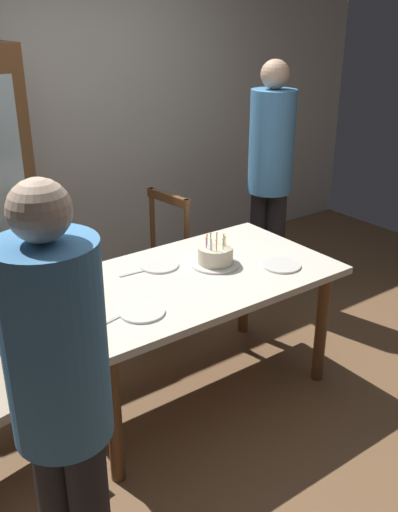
{
  "coord_description": "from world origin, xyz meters",
  "views": [
    {
      "loc": [
        -1.62,
        -2.28,
        2.08
      ],
      "look_at": [
        0.05,
        0.0,
        0.86
      ],
      "focal_mm": 39.96,
      "sensor_mm": 36.0,
      "label": 1
    }
  ],
  "objects": [
    {
      "name": "plate_near_celebrant",
      "position": [
        -0.43,
        -0.2,
        0.76
      ],
      "size": [
        0.22,
        0.22,
        0.01
      ],
      "primitive_type": "cylinder",
      "color": "white",
      "rests_on": "dining_table"
    },
    {
      "name": "fork_far_side",
      "position": [
        -0.24,
        0.2,
        0.76
      ],
      "size": [
        0.18,
        0.03,
        0.01
      ],
      "primitive_type": "cube",
      "rotation": [
        0.0,
        0.0,
        -0.08
      ],
      "color": "silver",
      "rests_on": "dining_table"
    },
    {
      "name": "plate_near_guest",
      "position": [
        0.47,
        -0.2,
        0.76
      ],
      "size": [
        0.22,
        0.22,
        0.01
      ],
      "primitive_type": "cylinder",
      "color": "white",
      "rests_on": "dining_table"
    },
    {
      "name": "dining_table",
      "position": [
        0.0,
        0.0,
        0.66
      ],
      "size": [
        1.58,
        0.9,
        0.76
      ],
      "color": "silver",
      "rests_on": "ground"
    },
    {
      "name": "chair_spindle_back",
      "position": [
        0.21,
        0.77,
        0.46
      ],
      "size": [
        0.49,
        0.49,
        0.95
      ],
      "color": "brown",
      "rests_on": "ground"
    },
    {
      "name": "person_celebrant",
      "position": [
        -1.09,
        -0.82,
        0.95
      ],
      "size": [
        0.32,
        0.32,
        1.67
      ],
      "color": "#262328",
      "rests_on": "ground"
    },
    {
      "name": "birthday_cake",
      "position": [
        0.19,
        0.03,
        0.81
      ],
      "size": [
        0.28,
        0.28,
        0.18
      ],
      "color": "silver",
      "rests_on": "dining_table"
    },
    {
      "name": "fork_near_celebrant",
      "position": [
        -0.59,
        -0.18,
        0.76
      ],
      "size": [
        0.18,
        0.06,
        0.01
      ],
      "primitive_type": "cube",
      "rotation": [
        0.0,
        0.0,
        0.23
      ],
      "color": "silver",
      "rests_on": "dining_table"
    },
    {
      "name": "ground",
      "position": [
        0.0,
        0.0,
        0.0
      ],
      "size": [
        6.4,
        6.4,
        0.0
      ],
      "primitive_type": "plane",
      "color": "brown"
    },
    {
      "name": "person_guest",
      "position": [
        1.16,
        0.65,
        1.02
      ],
      "size": [
        0.32,
        0.32,
        1.78
      ],
      "color": "#262328",
      "rests_on": "ground"
    },
    {
      "name": "back_wall",
      "position": [
        0.0,
        1.85,
        1.3
      ],
      "size": [
        6.4,
        0.1,
        2.6
      ],
      "primitive_type": "cube",
      "color": "beige",
      "rests_on": "ground"
    },
    {
      "name": "plate_far_side",
      "position": [
        -0.08,
        0.2,
        0.76
      ],
      "size": [
        0.22,
        0.22,
        0.01
      ],
      "primitive_type": "cylinder",
      "color": "white",
      "rests_on": "dining_table"
    }
  ]
}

